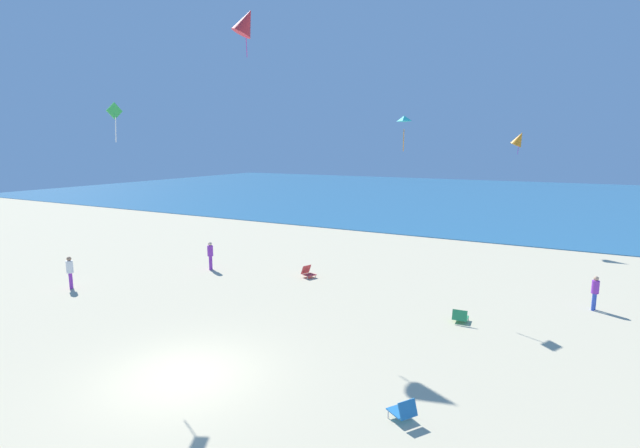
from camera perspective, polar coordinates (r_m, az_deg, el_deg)
The scene contains 12 objects.
ground_plane at distance 21.93m, azimuth 2.39°, elevation -7.38°, with size 120.00×120.00×0.00m, color beige.
ocean_water at distance 63.00m, azimuth 19.90°, elevation 3.15°, with size 120.00×60.00×0.05m, color teal.
beach_chair_far_left at distance 11.87m, azimuth 10.17°, elevation -21.53°, with size 0.76×0.73×0.57m.
beach_chair_far_right at distance 18.06m, azimuth 16.77°, elevation -10.80°, with size 0.57×0.68×0.52m.
beach_chair_mid_beach at distance 23.00m, azimuth -1.49°, elevation -5.92°, with size 0.75×0.69×0.59m.
person_0 at distance 24.88m, azimuth -13.27°, elevation -3.56°, with size 0.39×0.39×1.48m.
person_1 at distance 21.30m, azimuth 30.60°, elevation -7.03°, with size 0.34×0.34×1.37m.
person_3 at distance 23.89m, azimuth -28.27°, elevation -5.00°, with size 0.42×0.42×1.48m.
kite_orange at distance 33.19m, azimuth 23.15°, elevation 9.56°, with size 1.17×0.94×1.55m.
kite_teal at distance 20.56m, azimuth 10.25°, elevation 12.56°, with size 0.58×0.74×1.50m.
kite_green at distance 16.65m, azimuth -23.84°, elevation 12.31°, with size 0.13×0.54×1.27m.
kite_red at distance 21.15m, azimuth -9.05°, elevation 23.23°, with size 1.47×1.36×2.04m.
Camera 1 is at (9.17, -8.88, 6.36)m, focal length 26.16 mm.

